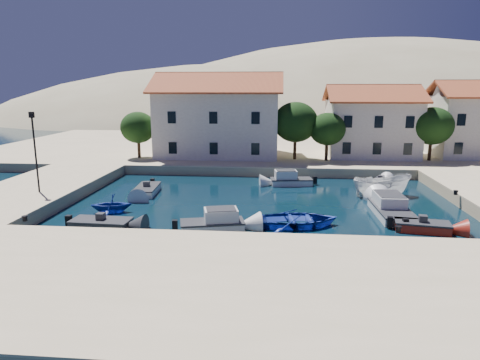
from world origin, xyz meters
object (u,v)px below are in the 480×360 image
object	(u,v)px
rowboat_south	(297,226)
building_mid	(371,120)
building_right	(473,118)
lamppost	(35,144)
cabin_cruiser_south	(212,223)
cabin_cruiser_east	(392,209)
building_left	(219,114)
boat_east	(381,196)

from	to	relation	value
rowboat_south	building_mid	bearing A→B (deg)	-30.50
building_right	lamppost	distance (m)	46.98
building_mid	rowboat_south	bearing A→B (deg)	-111.17
building_mid	cabin_cruiser_south	world-z (taller)	building_mid
building_right	lamppost	xyz separation A→B (m)	(-41.50, -22.00, -0.72)
cabin_cruiser_east	building_mid	bearing A→B (deg)	-7.93
building_left	lamppost	bearing A→B (deg)	-119.90
cabin_cruiser_south	building_left	bearing A→B (deg)	83.14
building_right	cabin_cruiser_east	size ratio (longest dim) A/B	1.69
rowboat_south	building_right	bearing A→B (deg)	-49.41
lamppost	building_right	bearing A→B (deg)	27.93
building_mid	boat_east	bearing A→B (deg)	-97.44
boat_east	cabin_cruiser_south	bearing A→B (deg)	114.32
lamppost	cabin_cruiser_east	bearing A→B (deg)	-1.46
building_left	rowboat_south	world-z (taller)	building_left
building_mid	boat_east	size ratio (longest dim) A/B	2.04
building_right	cabin_cruiser_south	xyz separation A→B (m)	(-27.01, -27.02, -5.00)
cabin_cruiser_south	rowboat_south	distance (m)	5.71
rowboat_south	boat_east	distance (m)	11.44
rowboat_south	cabin_cruiser_east	bearing A→B (deg)	-76.39
lamppost	cabin_cruiser_south	distance (m)	15.92
building_right	rowboat_south	bearing A→B (deg)	-130.08
lamppost	rowboat_south	distance (m)	20.85
building_mid	lamppost	size ratio (longest dim) A/B	1.69
building_mid	cabin_cruiser_east	xyz separation A→B (m)	(-2.70, -21.68, -4.75)
building_right	cabin_cruiser_east	world-z (taller)	building_right
boat_east	lamppost	bearing A→B (deg)	86.81
building_mid	building_right	xyz separation A→B (m)	(12.00, 1.00, 0.25)
building_right	rowboat_south	size ratio (longest dim) A/B	1.75
building_left	boat_east	world-z (taller)	building_left
building_right	cabin_cruiser_south	world-z (taller)	building_right
building_right	lamppost	world-z (taller)	building_right
cabin_cruiser_south	rowboat_south	xyz separation A→B (m)	(5.50, 1.45, -0.48)
lamppost	cabin_cruiser_east	world-z (taller)	lamppost
building_mid	lamppost	world-z (taller)	building_mid
cabin_cruiser_south	boat_east	xyz separation A→B (m)	(12.94, 10.14, -0.48)
cabin_cruiser_south	cabin_cruiser_east	xyz separation A→B (m)	(12.31, 4.34, 0.00)
cabin_cruiser_south	building_mid	bearing A→B (deg)	46.35
lamppost	cabin_cruiser_south	size ratio (longest dim) A/B	1.43
building_left	cabin_cruiser_east	size ratio (longest dim) A/B	2.62
building_left	building_mid	distance (m)	18.04
rowboat_south	lamppost	bearing A→B (deg)	70.55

